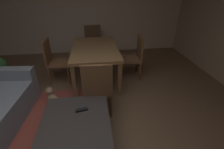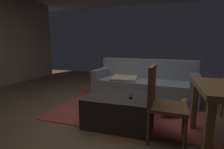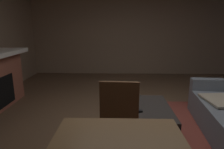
% 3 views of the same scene
% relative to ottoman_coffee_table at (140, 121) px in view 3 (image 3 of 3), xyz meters
% --- Properties ---
extents(floor, '(8.92, 8.92, 0.00)m').
position_rel_ottoman_coffee_table_xyz_m(floor, '(-0.18, 0.08, -0.22)').
color(floor, brown).
extents(wall_left, '(0.12, 6.68, 2.73)m').
position_rel_ottoman_coffee_table_xyz_m(wall_left, '(-3.90, 0.08, 1.15)').
color(wall_left, '#9E846B').
rests_on(wall_left, ground).
extents(area_rug, '(2.60, 2.00, 0.01)m').
position_rel_ottoman_coffee_table_xyz_m(area_rug, '(-0.00, 0.66, -0.21)').
color(area_rug, brown).
rests_on(area_rug, ground).
extents(ottoman_coffee_table, '(0.97, 0.83, 0.43)m').
position_rel_ottoman_coffee_table_xyz_m(ottoman_coffee_table, '(0.00, 0.00, 0.00)').
color(ottoman_coffee_table, '#2D2826').
rests_on(ottoman_coffee_table, ground).
extents(tv_remote, '(0.08, 0.17, 0.02)m').
position_rel_ottoman_coffee_table_xyz_m(tv_remote, '(0.17, -0.07, 0.23)').
color(tv_remote, black).
rests_on(tv_remote, ottoman_coffee_table).
extents(dining_chair_west, '(0.46, 0.46, 0.93)m').
position_rel_ottoman_coffee_table_xyz_m(dining_chair_west, '(0.59, -0.30, 0.31)').
color(dining_chair_west, brown).
rests_on(dining_chair_west, ground).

